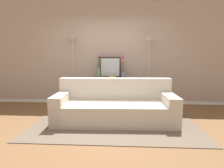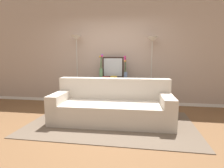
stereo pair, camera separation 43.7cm
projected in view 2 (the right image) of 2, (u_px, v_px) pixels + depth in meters
The scene contains 13 objects.
ground_plane at pixel (95, 128), 3.57m from camera, with size 16.00×16.00×0.02m, color brown.
back_wall at pixel (112, 51), 5.27m from camera, with size 12.00×0.15×3.05m.
area_rug at pixel (111, 123), 3.77m from camera, with size 3.29×1.96×0.01m.
couch at pixel (112, 107), 3.89m from camera, with size 2.47×1.05×0.88m.
console_table at pixel (113, 87), 5.01m from camera, with size 1.21×0.34×0.78m.
floor_lamp_left at pixel (77, 51), 5.11m from camera, with size 0.28×0.28×1.92m.
floor_lamp_right at pixel (152, 53), 4.80m from camera, with size 0.28×0.28×1.86m.
wall_mirror at pixel (113, 67), 5.07m from camera, with size 0.58×0.02×0.56m.
vase_tall_flowers at pixel (101, 68), 4.98m from camera, with size 0.12×0.10×0.64m.
vase_short_flowers at pixel (125, 69), 4.88m from camera, with size 0.11×0.12×0.59m.
fruit_bowl at pixel (114, 77), 4.87m from camera, with size 0.19×0.19×0.06m.
book_stack at pixel (106, 77), 4.90m from camera, with size 0.21×0.14×0.04m.
book_row_under_console at pixel (102, 104), 5.13m from camera, with size 0.37×0.17×0.13m.
Camera 2 is at (0.86, -3.31, 1.35)m, focal length 29.56 mm.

